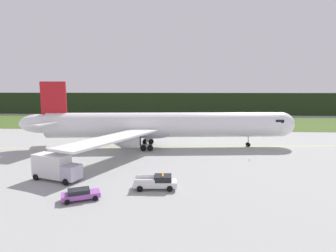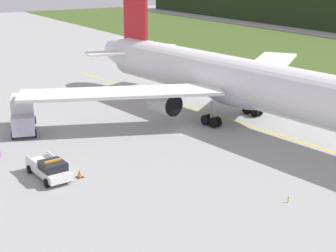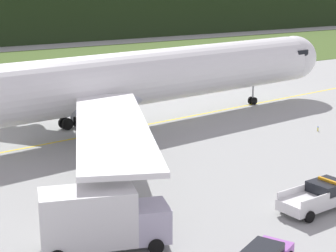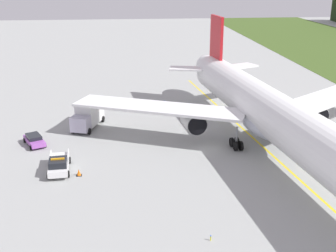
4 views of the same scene
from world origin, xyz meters
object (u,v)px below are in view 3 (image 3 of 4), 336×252
airliner (114,82)px  apron_cone (307,190)px  ops_pickup_truck (319,196)px  catering_truck (100,219)px

airliner → apron_cone: size_ratio=80.97×
ops_pickup_truck → catering_truck: 14.95m
airliner → apron_cone: (3.37, -22.85, -4.51)m
ops_pickup_truck → airliner: bearing=94.8°
airliner → ops_pickup_truck: (2.11, -25.12, -3.97)m
ops_pickup_truck → apron_cone: 2.65m
airliner → apron_cone: bearing=-81.6°
catering_truck → apron_cone: 16.06m
apron_cone → ops_pickup_truck: bearing=-119.0°
airliner → catering_truck: airliner is taller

